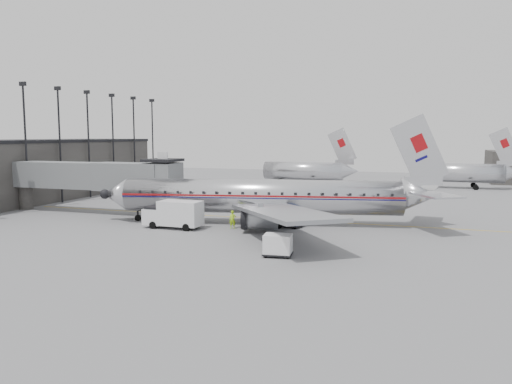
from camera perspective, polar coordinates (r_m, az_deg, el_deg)
ground at (r=48.76m, az=-3.44°, el=-4.04°), size 160.00×160.00×0.00m
terminal at (r=75.36m, az=-25.18°, el=2.15°), size 12.00×46.00×8.00m
apron_line at (r=53.38m, az=1.95°, el=-3.10°), size 60.00×0.15×0.01m
jet_bridge at (r=59.43m, az=-17.21°, el=1.64°), size 21.00×6.20×7.10m
floodlight_masts at (r=73.22m, az=-20.01°, el=5.68°), size 0.90×42.25×15.25m
distant_aircraft_near at (r=88.91m, az=5.55°, el=2.49°), size 16.39×3.20×10.26m
distant_aircraft_mid at (r=90.93m, az=22.33°, el=2.12°), size 16.39×3.20×10.26m
airliner at (r=50.17m, az=1.40°, el=-0.52°), size 34.50×31.67×11.03m
service_van at (r=48.64m, az=-9.39°, el=-2.47°), size 5.69×2.34×2.66m
baggage_cart_navy at (r=48.64m, az=4.02°, el=-3.01°), size 2.50×2.16×1.67m
baggage_cart_white at (r=36.99m, az=2.51°, el=-6.04°), size 2.25×1.80×1.65m
ramp_worker at (r=47.93m, az=-2.70°, el=-3.16°), size 0.72×0.57×1.73m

